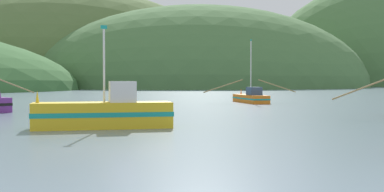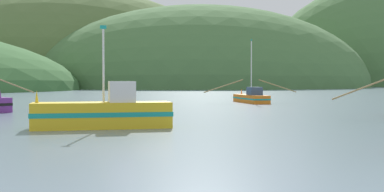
% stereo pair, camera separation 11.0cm
% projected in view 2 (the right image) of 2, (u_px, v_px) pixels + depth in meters
% --- Properties ---
extents(hill_mid_left, '(130.78, 104.62, 62.16)m').
position_uv_depth(hill_mid_left, '(205.00, 87.00, 193.14)').
color(hill_mid_left, '#47703D').
rests_on(hill_mid_left, ground).
extents(hill_far_center, '(129.61, 103.68, 104.20)m').
position_uv_depth(hill_far_center, '(382.00, 86.00, 256.07)').
color(hill_far_center, '#47703D').
rests_on(hill_far_center, ground).
extents(hill_far_left, '(146.26, 117.00, 84.03)m').
position_uv_depth(hill_far_left, '(79.00, 86.00, 221.44)').
color(hill_far_left, '#516B38').
rests_on(hill_far_left, ground).
extents(fishing_boat_yellow, '(7.98, 2.83, 5.83)m').
position_uv_depth(fishing_boat_yellow, '(104.00, 113.00, 28.38)').
color(fishing_boat_yellow, gold).
rests_on(fishing_boat_yellow, ground).
extents(fishing_boat_orange, '(11.70, 8.29, 7.66)m').
position_uv_depth(fishing_boat_orange, '(251.00, 98.00, 60.26)').
color(fishing_boat_orange, orange).
rests_on(fishing_boat_orange, ground).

